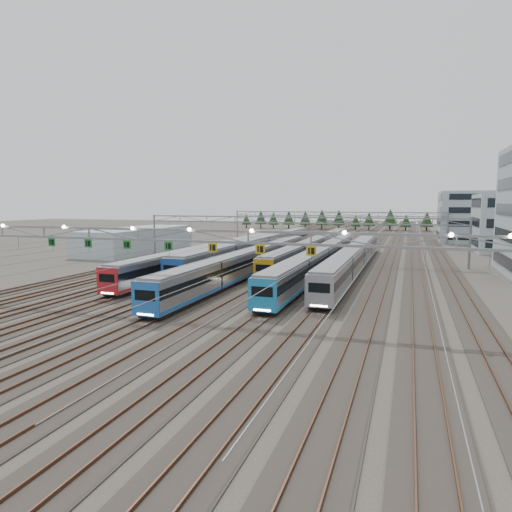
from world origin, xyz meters
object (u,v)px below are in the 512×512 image
(west_shed, at_px, (137,240))
(train_b, at_px, (261,247))
(gantry_near, at_px, (190,238))
(gantry_far, at_px, (335,217))
(train_c, at_px, (251,261))
(depot_bldg_north, at_px, (484,217))
(depot_bldg_mid, at_px, (512,223))
(train_e, at_px, (320,260))
(gantry_mid, at_px, (295,225))
(train_d, at_px, (317,246))
(train_a, at_px, (224,251))
(train_f, at_px, (355,257))

(west_shed, bearing_deg, train_b, -6.93)
(gantry_near, relative_size, gantry_far, 1.00)
(train_c, bearing_deg, west_shed, 146.15)
(train_b, height_order, depot_bldg_north, depot_bldg_north)
(depot_bldg_mid, bearing_deg, train_e, -127.93)
(train_e, xyz_separation_m, gantry_mid, (-6.75, 12.24, 4.36))
(gantry_near, distance_m, depot_bldg_mid, 79.81)
(gantry_near, height_order, west_shed, gantry_near)
(gantry_mid, bearing_deg, train_d, 75.12)
(train_b, bearing_deg, gantry_near, -80.92)
(gantry_far, xyz_separation_m, depot_bldg_north, (37.43, 9.78, 0.24))
(train_a, height_order, depot_bldg_mid, depot_bldg_mid)
(train_d, xyz_separation_m, gantry_mid, (-2.25, -8.47, 4.42))
(train_b, height_order, depot_bldg_mid, depot_bldg_mid)
(train_b, bearing_deg, train_a, -123.41)
(train_d, bearing_deg, gantry_near, -92.71)
(train_d, bearing_deg, depot_bldg_mid, 29.52)
(train_e, height_order, depot_bldg_north, depot_bldg_north)
(train_d, bearing_deg, west_shed, -175.27)
(train_f, bearing_deg, train_e, -131.98)
(west_shed, bearing_deg, train_c, -33.85)
(train_b, bearing_deg, west_shed, 173.07)
(train_c, relative_size, train_f, 0.94)
(gantry_mid, bearing_deg, depot_bldg_north, 55.66)
(train_c, height_order, gantry_near, gantry_near)
(train_e, relative_size, west_shed, 1.83)
(train_f, relative_size, gantry_mid, 1.03)
(gantry_near, bearing_deg, depot_bldg_mid, 60.55)
(train_f, bearing_deg, train_d, 119.81)
(train_b, relative_size, gantry_far, 1.18)
(train_f, bearing_deg, gantry_far, 102.15)
(train_a, bearing_deg, train_c, -53.10)
(train_b, height_order, train_d, train_b)
(train_d, relative_size, gantry_mid, 1.19)
(gantry_mid, xyz_separation_m, gantry_far, (0.00, 45.00, 0.00))
(gantry_far, distance_m, depot_bldg_north, 38.68)
(train_b, xyz_separation_m, gantry_mid, (6.75, -1.84, 4.19))
(gantry_mid, xyz_separation_m, depot_bldg_mid, (39.19, 29.38, -0.33))
(depot_bldg_mid, bearing_deg, train_d, -150.48)
(train_d, bearing_deg, train_e, -77.74)
(train_d, distance_m, gantry_mid, 9.81)
(train_f, bearing_deg, train_a, 174.26)
(gantry_far, bearing_deg, depot_bldg_mid, -21.73)
(gantry_far, height_order, depot_bldg_north, depot_bldg_north)
(train_a, bearing_deg, gantry_mid, 23.87)
(gantry_mid, distance_m, depot_bldg_mid, 48.98)
(gantry_far, bearing_deg, depot_bldg_north, 14.65)
(train_b, xyz_separation_m, gantry_near, (6.70, -41.96, 4.89))
(train_f, bearing_deg, train_b, 153.22)
(gantry_mid, relative_size, gantry_far, 1.00)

